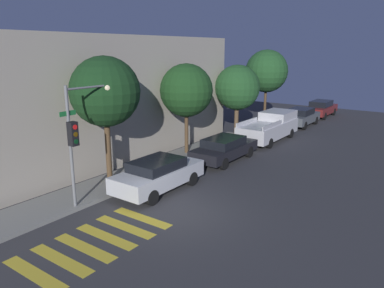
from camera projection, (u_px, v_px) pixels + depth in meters
name	position (u px, v px, depth m)	size (l,w,h in m)	color
ground_plane	(177.00, 213.00, 14.25)	(60.00, 60.00, 0.00)	#333335
sidewalk	(101.00, 188.00, 16.67)	(26.00, 2.22, 0.14)	slate
building_row	(35.00, 105.00, 18.40)	(26.00, 6.00, 6.78)	#A89E8E
crosswalk	(96.00, 242.00, 12.15)	(4.82, 2.60, 0.00)	gold
traffic_light_pole	(81.00, 125.00, 14.15)	(2.48, 0.56, 4.81)	slate
sedan_near_corner	(158.00, 174.00, 16.34)	(4.42, 1.85, 1.44)	#B7BABF
sedan_middle	(224.00, 148.00, 20.75)	(4.56, 1.85, 1.34)	black
pickup_truck	(270.00, 127.00, 25.43)	(5.64, 2.07, 1.83)	#BCBCC1
sedan_far_end	(301.00, 117.00, 30.12)	(4.24, 1.82, 1.43)	#4C5156
sedan_tail_of_row	(321.00, 108.00, 34.23)	(4.61, 1.74, 1.47)	maroon
tree_near_corner	(105.00, 92.00, 16.36)	(3.10, 3.10, 5.82)	#4C3823
tree_midblock	(186.00, 91.00, 21.17)	(3.02, 3.02, 5.30)	#4C3823
tree_far_end	(237.00, 88.00, 25.90)	(3.12, 3.12, 5.03)	brown
tree_behind_truck	(267.00, 71.00, 29.33)	(3.32, 3.32, 6.02)	#4C3823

